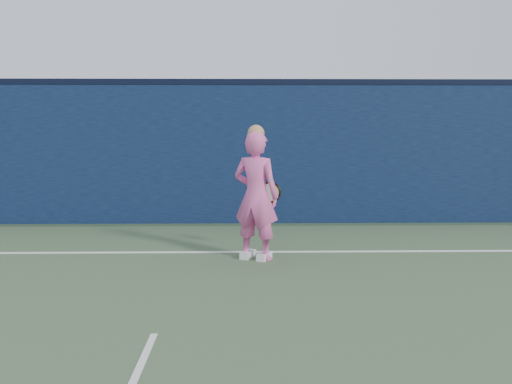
{
  "coord_description": "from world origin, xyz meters",
  "views": [
    {
      "loc": [
        0.79,
        -3.45,
        1.78
      ],
      "look_at": [
        0.92,
        3.63,
        0.91
      ],
      "focal_mm": 38.0,
      "sensor_mm": 36.0,
      "label": 1
    }
  ],
  "objects": [
    {
      "name": "backstop_wall",
      "position": [
        0.0,
        6.5,
        1.25
      ],
      "size": [
        24.0,
        0.4,
        2.5
      ],
      "primitive_type": "cube",
      "color": "black",
      "rests_on": "ground"
    },
    {
      "name": "wall_cap",
      "position": [
        0.0,
        6.5,
        2.55
      ],
      "size": [
        24.0,
        0.42,
        0.1
      ],
      "primitive_type": "cube",
      "color": "black",
      "rests_on": "backstop_wall"
    },
    {
      "name": "player",
      "position": [
        0.92,
        3.63,
        0.86
      ],
      "size": [
        0.74,
        0.63,
        1.79
      ],
      "rotation": [
        0.0,
        0.0,
        2.71
      ],
      "color": "pink",
      "rests_on": "ground"
    },
    {
      "name": "racket",
      "position": [
        1.1,
        4.02,
        0.85
      ],
      "size": [
        0.52,
        0.3,
        0.31
      ],
      "rotation": [
        0.0,
        0.0,
        -0.59
      ],
      "color": "black",
      "rests_on": "ground"
    }
  ]
}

